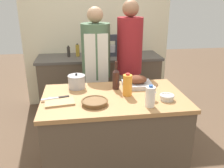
# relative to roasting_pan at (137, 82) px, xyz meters

# --- Properties ---
(ground_plane) EXTENTS (12.00, 12.00, 0.00)m
(ground_plane) POSITION_rel_roasting_pan_xyz_m (-0.29, -0.22, -0.92)
(ground_plane) COLOR brown
(kitchen_island) EXTENTS (1.41, 0.84, 0.87)m
(kitchen_island) POSITION_rel_roasting_pan_xyz_m (-0.29, -0.22, -0.48)
(kitchen_island) COLOR brown
(kitchen_island) RESTS_ON ground_plane
(back_counter) EXTENTS (1.95, 0.60, 0.91)m
(back_counter) POSITION_rel_roasting_pan_xyz_m (-0.29, 1.33, -0.47)
(back_counter) COLOR brown
(back_counter) RESTS_ON ground_plane
(back_wall) EXTENTS (2.45, 0.10, 2.55)m
(back_wall) POSITION_rel_roasting_pan_xyz_m (-0.29, 1.68, 0.35)
(back_wall) COLOR beige
(back_wall) RESTS_ON ground_plane
(roasting_pan) EXTENTS (0.33, 0.27, 0.13)m
(roasting_pan) POSITION_rel_roasting_pan_xyz_m (0.00, 0.00, 0.00)
(roasting_pan) COLOR #BCBCC1
(roasting_pan) RESTS_ON kitchen_island
(wicker_basket) EXTENTS (0.25, 0.25, 0.04)m
(wicker_basket) POSITION_rel_roasting_pan_xyz_m (-0.49, -0.39, -0.02)
(wicker_basket) COLOR brown
(wicker_basket) RESTS_ON kitchen_island
(cutting_board) EXTENTS (0.29, 0.20, 0.02)m
(cutting_board) POSITION_rel_roasting_pan_xyz_m (-0.81, -0.32, -0.04)
(cutting_board) COLOR tan
(cutting_board) RESTS_ON kitchen_island
(stock_pot) EXTENTS (0.18, 0.18, 0.17)m
(stock_pot) POSITION_rel_roasting_pan_xyz_m (-0.65, 0.05, 0.02)
(stock_pot) COLOR #B7B7BC
(stock_pot) RESTS_ON kitchen_island
(mixing_bowl) EXTENTS (0.14, 0.14, 0.06)m
(mixing_bowl) POSITION_rel_roasting_pan_xyz_m (0.19, -0.39, -0.02)
(mixing_bowl) COLOR beige
(mixing_bowl) RESTS_ON kitchen_island
(juice_jug) EXTENTS (0.09, 0.09, 0.23)m
(juice_jug) POSITION_rel_roasting_pan_xyz_m (-0.16, -0.22, 0.06)
(juice_jug) COLOR orange
(juice_jug) RESTS_ON kitchen_island
(milk_jug) EXTENTS (0.09, 0.09, 0.20)m
(milk_jug) POSITION_rel_roasting_pan_xyz_m (-0.01, -0.50, 0.04)
(milk_jug) COLOR white
(milk_jug) RESTS_ON kitchen_island
(wine_bottle_green) EXTENTS (0.07, 0.07, 0.30)m
(wine_bottle_green) POSITION_rel_roasting_pan_xyz_m (-0.24, -0.03, 0.07)
(wine_bottle_green) COLOR #381E19
(wine_bottle_green) RESTS_ON kitchen_island
(wine_glass_left) EXTENTS (0.07, 0.07, 0.13)m
(wine_glass_left) POSITION_rel_roasting_pan_xyz_m (0.05, -0.37, 0.05)
(wine_glass_left) COLOR silver
(wine_glass_left) RESTS_ON kitchen_island
(knife_chef) EXTENTS (0.26, 0.08, 0.01)m
(knife_chef) POSITION_rel_roasting_pan_xyz_m (-0.85, -0.24, -0.03)
(knife_chef) COLOR #B7B7BC
(knife_chef) RESTS_ON cutting_board
(knife_paring) EXTENTS (0.22, 0.11, 0.01)m
(knife_paring) POSITION_rel_roasting_pan_xyz_m (-0.82, -0.23, -0.05)
(knife_paring) COLOR #B7B7BC
(knife_paring) RESTS_ON kitchen_island
(stand_mixer) EXTENTS (0.18, 0.14, 0.33)m
(stand_mixer) POSITION_rel_roasting_pan_xyz_m (-0.07, 1.34, 0.12)
(stand_mixer) COLOR #333842
(stand_mixer) RESTS_ON back_counter
(condiment_bottle_tall) EXTENTS (0.06, 0.06, 0.20)m
(condiment_bottle_tall) POSITION_rel_roasting_pan_xyz_m (-0.35, 1.18, 0.08)
(condiment_bottle_tall) COLOR #332D28
(condiment_bottle_tall) RESTS_ON back_counter
(condiment_bottle_short) EXTENTS (0.06, 0.06, 0.20)m
(condiment_bottle_short) POSITION_rel_roasting_pan_xyz_m (-0.63, 1.37, 0.08)
(condiment_bottle_short) COLOR #B28E2D
(condiment_bottle_short) RESTS_ON back_counter
(condiment_bottle_extra) EXTENTS (0.05, 0.05, 0.18)m
(condiment_bottle_extra) POSITION_rel_roasting_pan_xyz_m (-0.77, 1.35, 0.07)
(condiment_bottle_extra) COLOR #332D28
(condiment_bottle_extra) RESTS_ON back_counter
(person_cook_aproned) EXTENTS (0.36, 0.37, 1.69)m
(person_cook_aproned) POSITION_rel_roasting_pan_xyz_m (-0.40, 0.61, 0.01)
(person_cook_aproned) COLOR beige
(person_cook_aproned) RESTS_ON ground_plane
(person_cook_guest) EXTENTS (0.33, 0.33, 1.77)m
(person_cook_guest) POSITION_rel_roasting_pan_xyz_m (0.04, 0.60, 0.06)
(person_cook_guest) COLOR beige
(person_cook_guest) RESTS_ON ground_plane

